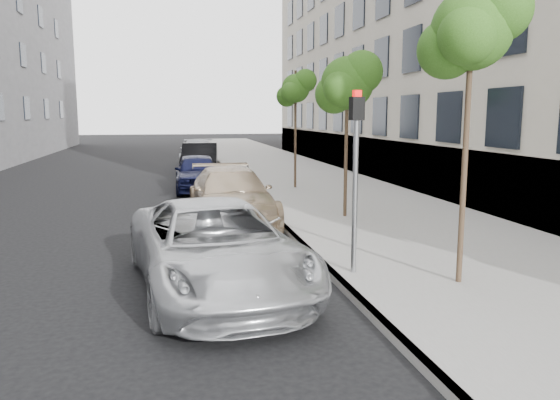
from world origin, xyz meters
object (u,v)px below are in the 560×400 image
object	(u,v)px
suv	(231,196)
sedan_rear	(198,153)
tree_far	(296,89)
tree_mid	(348,83)
signal_pole	(356,161)
sedan_blue	(197,172)
minivan	(215,247)
tree_near	(473,30)
sedan_black	(200,159)

from	to	relation	value
suv	sedan_rear	bearing A→B (deg)	88.42
suv	tree_far	bearing A→B (deg)	59.72
tree_mid	suv	bearing A→B (deg)	172.76
tree_mid	signal_pole	xyz separation A→B (m)	(-1.68, -5.55, -1.73)
signal_pole	sedan_blue	bearing A→B (deg)	92.55
minivan	sedan_blue	size ratio (longest dim) A/B	1.27
tree_near	suv	distance (m)	8.53
tree_far	signal_pole	size ratio (longest dim) A/B	1.39
minivan	tree_mid	bearing A→B (deg)	45.60
tree_near	minivan	world-z (taller)	tree_near
tree_far	sedan_blue	world-z (taller)	tree_far
tree_mid	signal_pole	bearing A→B (deg)	-106.81
tree_near	minivan	xyz separation A→B (m)	(-4.30, 0.81, -3.71)
signal_pole	minivan	bearing A→B (deg)	175.57
sedan_blue	signal_pole	bearing A→B (deg)	-79.13
tree_near	tree_mid	xyz separation A→B (m)	(0.00, 6.50, -0.52)
tree_mid	sedan_black	world-z (taller)	tree_mid
signal_pole	sedan_black	xyz separation A→B (m)	(-1.85, 18.40, -1.42)
signal_pole	sedan_blue	distance (m)	13.04
sedan_black	sedan_rear	xyz separation A→B (m)	(0.20, 5.76, -0.05)
tree_far	suv	distance (m)	7.69
sedan_black	sedan_rear	distance (m)	5.77
sedan_black	tree_far	bearing A→B (deg)	-55.66
tree_far	minivan	world-z (taller)	tree_far
minivan	sedan_black	world-z (taller)	sedan_black
suv	sedan_blue	distance (m)	6.82
tree_near	minivan	size ratio (longest dim) A/B	0.92
sedan_blue	tree_mid	bearing A→B (deg)	-60.52
tree_near	sedan_blue	distance (m)	14.75
tree_mid	tree_far	world-z (taller)	tree_mid
tree_mid	sedan_black	distance (m)	13.70
minivan	sedan_blue	xyz separation A→B (m)	(0.35, 12.90, -0.03)
tree_near	sedan_black	world-z (taller)	tree_near
tree_far	sedan_blue	bearing A→B (deg)	169.80
tree_far	sedan_black	world-z (taller)	tree_far
tree_mid	signal_pole	size ratio (longest dim) A/B	1.39
minivan	sedan_rear	size ratio (longest dim) A/B	1.06
sedan_black	sedan_rear	bearing A→B (deg)	93.25
tree_near	sedan_rear	bearing A→B (deg)	97.55
suv	signal_pole	bearing A→B (deg)	-76.12
tree_mid	sedan_rear	distance (m)	19.18
sedan_blue	suv	bearing A→B (deg)	-84.00
tree_mid	sedan_blue	size ratio (longest dim) A/B	1.06
tree_far	sedan_rear	size ratio (longest dim) A/B	0.89
tree_near	signal_pole	world-z (taller)	tree_near
tree_mid	tree_far	xyz separation A→B (m)	(-0.00, 6.50, 0.13)
tree_mid	minivan	bearing A→B (deg)	-127.06
suv	minivan	bearing A→B (deg)	-100.61
sedan_blue	sedan_black	xyz separation A→B (m)	(0.42, 5.64, 0.06)
minivan	suv	world-z (taller)	minivan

